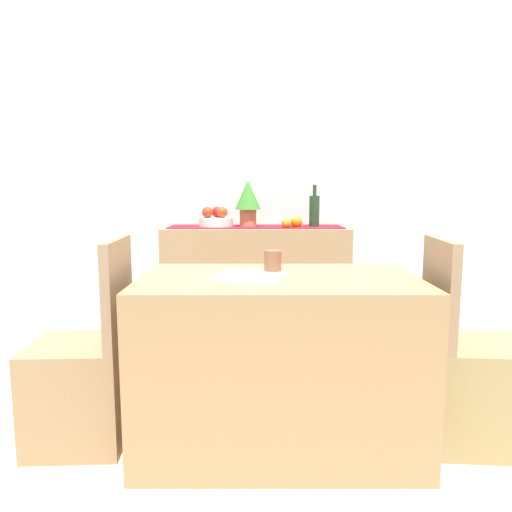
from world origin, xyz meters
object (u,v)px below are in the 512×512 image
Objects in this scene: dining_table at (278,360)px; open_book at (249,277)px; sideboard_console at (255,286)px; potted_plant at (247,200)px; chair_by_corner at (472,383)px; chair_near_window at (83,383)px; coffee_cup at (272,263)px; fruit_bowl at (215,222)px; wine_bottle at (313,211)px.

open_book is (-0.12, -0.05, 0.38)m from dining_table.
potted_plant is (-0.05, 0.00, 0.61)m from sideboard_console.
chair_by_corner is (0.95, -1.34, -0.15)m from sideboard_console.
open_book is (-0.02, -1.39, 0.33)m from sideboard_console.
chair_by_corner is at bearing 0.02° from chair_near_window.
dining_table is 10.99× the size of coffee_cup.
dining_table is 1.31× the size of chair_by_corner.
open_book is at bearing -177.18° from chair_by_corner.
fruit_bowl is 2.18× the size of coffee_cup.
fruit_bowl is 1.48m from dining_table.
wine_bottle is 0.25× the size of dining_table.
wine_bottle is at bearing 0.00° from fruit_bowl.
wine_bottle reaches higher than fruit_bowl.
chair_near_window is at bearing -177.10° from coffee_cup.
potted_plant reaches higher than wine_bottle.
coffee_cup is at bearing -104.39° from wine_bottle.
fruit_bowl is 0.20× the size of dining_table.
coffee_cup is 0.12× the size of chair_by_corner.
coffee_cup is at bearing -84.37° from potted_plant.
wine_bottle is 0.90× the size of potted_plant.
coffee_cup is (0.07, -1.30, 0.37)m from sideboard_console.
wine_bottle is 0.33× the size of chair_by_corner.
open_book is at bearing -158.87° from dining_table.
fruit_bowl is at bearing 70.39° from chair_near_window.
coffee_cup reaches higher than dining_table.
wine_bottle reaches higher than coffee_cup.
open_book is 0.88m from chair_near_window.
potted_plant reaches higher than open_book.
chair_by_corner is (1.71, 0.00, 0.00)m from chair_near_window.
wine_bottle reaches higher than dining_table.
wine_bottle is at bearing 112.14° from chair_by_corner.
wine_bottle reaches higher than open_book.
chair_near_window is at bearing -119.42° from sideboard_console.
coffee_cup is (0.13, -1.30, -0.24)m from potted_plant.
chair_near_window is (-1.16, -1.34, -0.69)m from wine_bottle.
potted_plant is (-0.46, 0.00, 0.08)m from wine_bottle.
sideboard_console is 1.42× the size of chair_by_corner.
chair_near_window reaches higher than open_book.
potted_plant is 1.16× the size of open_book.
wine_bottle is 1.60m from chair_by_corner.
chair_near_window is (-0.83, -0.04, -0.53)m from coffee_cup.
sideboard_console is 1.42m from open_book.
chair_near_window reaches higher than dining_table.
sideboard_console is 0.67m from wine_bottle.
sideboard_console is 4.57× the size of open_book.
fruit_bowl is at bearing -180.00° from potted_plant.
sideboard_console is 0.54m from fruit_bowl.
chair_near_window reaches higher than sideboard_console.
open_book is at bearing -137.11° from coffee_cup.
sideboard_console is 4.37× the size of wine_bottle.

